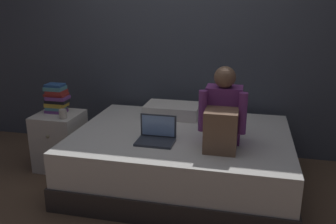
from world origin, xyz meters
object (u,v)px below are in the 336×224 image
Objects in this scene: nightstand at (60,141)px; mug at (63,114)px; pillow at (172,110)px; bed at (182,158)px; book_stack at (56,98)px; laptop at (156,135)px; person_sitting at (223,116)px.

nightstand is 0.38m from mug.
nightstand is 1.04× the size of pillow.
book_stack reaches higher than bed.
nightstand is 6.50× the size of mug.
bed is 1.42m from book_stack.
laptop reaches higher than mug.
nightstand is 0.89× the size of person_sitting.
nightstand is at bearing 163.47° from laptop.
nightstand is at bearing -160.91° from pillow.
book_stack is at bearing 168.92° from person_sitting.
mug is (-0.98, -0.50, 0.05)m from pillow.
book_stack reaches higher than nightstand.
person_sitting is 1.74m from book_stack.
nightstand is at bearing 137.31° from mug.
nightstand is 1.99× the size of book_stack.
laptop reaches higher than bed.
nightstand is at bearing -61.06° from book_stack.
bed is at bearing -5.31° from book_stack.
bed is 0.45m from laptop.
mug is (-1.17, -0.05, 0.37)m from bed.
mug reaches higher than pillow.
mug is at bearing -152.79° from pillow.
bed is 3.57× the size of pillow.
mug is at bearing 167.86° from laptop.
bed is 22.22× the size of mug.
mug is (0.13, -0.12, 0.34)m from nightstand.
book_stack is 0.26m from mug.
book_stack is at bearing 174.69° from bed.
mug is at bearing -42.69° from nightstand.
book_stack is (-0.03, 0.06, 0.44)m from nightstand.
pillow is at bearing 19.09° from nightstand.
nightstand is at bearing 177.11° from bed.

